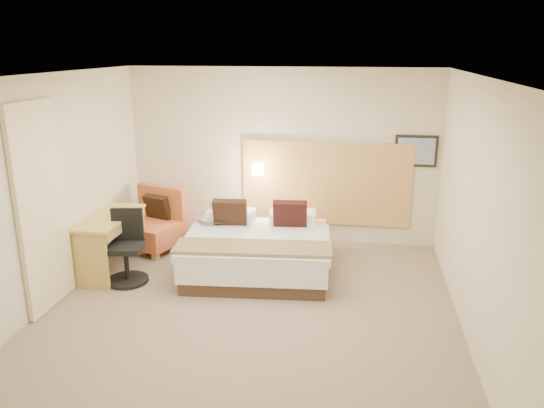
% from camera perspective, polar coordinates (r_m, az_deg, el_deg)
% --- Properties ---
extents(floor, '(4.80, 5.00, 0.02)m').
position_cam_1_polar(floor, '(6.39, -2.39, -11.41)').
color(floor, '#776650').
rests_on(floor, ground).
extents(ceiling, '(4.80, 5.00, 0.02)m').
position_cam_1_polar(ceiling, '(5.65, -2.72, 13.76)').
color(ceiling, white).
rests_on(ceiling, floor).
extents(wall_back, '(4.80, 0.02, 2.70)m').
position_cam_1_polar(wall_back, '(8.28, 1.04, 5.18)').
color(wall_back, beige).
rests_on(wall_back, floor).
extents(wall_front, '(4.80, 0.02, 2.70)m').
position_cam_1_polar(wall_front, '(3.62, -10.87, -10.63)').
color(wall_front, beige).
rests_on(wall_front, floor).
extents(wall_left, '(0.02, 5.00, 2.70)m').
position_cam_1_polar(wall_left, '(6.78, -22.90, 1.29)').
color(wall_left, beige).
rests_on(wall_left, floor).
extents(wall_right, '(0.02, 5.00, 2.70)m').
position_cam_1_polar(wall_right, '(5.88, 21.09, -0.71)').
color(wall_right, beige).
rests_on(wall_right, floor).
extents(headboard_panel, '(2.60, 0.04, 1.30)m').
position_cam_1_polar(headboard_panel, '(8.26, 5.80, 2.22)').
color(headboard_panel, '#BC8949').
rests_on(headboard_panel, wall_back).
extents(art_frame, '(0.62, 0.03, 0.47)m').
position_cam_1_polar(art_frame, '(8.18, 15.23, 5.53)').
color(art_frame, black).
rests_on(art_frame, wall_back).
extents(art_canvas, '(0.54, 0.01, 0.39)m').
position_cam_1_polar(art_canvas, '(8.16, 15.24, 5.50)').
color(art_canvas, gray).
rests_on(art_canvas, wall_back).
extents(lamp_arm, '(0.02, 0.12, 0.02)m').
position_cam_1_polar(lamp_arm, '(8.29, -1.46, 3.78)').
color(lamp_arm, silver).
rests_on(lamp_arm, wall_back).
extents(lamp_shade, '(0.15, 0.15, 0.15)m').
position_cam_1_polar(lamp_shade, '(8.23, -1.53, 3.69)').
color(lamp_shade, '#FFEDC6').
rests_on(lamp_shade, wall_back).
extents(curtain, '(0.06, 0.90, 2.42)m').
position_cam_1_polar(curtain, '(6.59, -23.54, -0.39)').
color(curtain, beige).
rests_on(curtain, wall_left).
extents(bottle_a, '(0.07, 0.07, 0.22)m').
position_cam_1_polar(bottle_a, '(7.76, -6.47, -0.55)').
color(bottle_a, '#7EA0C2').
rests_on(bottle_a, side_table).
extents(menu_folder, '(0.15, 0.07, 0.24)m').
position_cam_1_polar(menu_folder, '(7.63, -5.77, -0.74)').
color(menu_folder, '#341515').
rests_on(menu_folder, side_table).
extents(bed, '(2.08, 2.04, 0.95)m').
position_cam_1_polar(bed, '(7.35, -1.48, -4.80)').
color(bed, '#3C2A1E').
rests_on(bed, floor).
extents(lounge_chair, '(1.07, 1.01, 0.92)m').
position_cam_1_polar(lounge_chair, '(8.31, -12.67, -2.21)').
color(lounge_chair, '#A4744D').
rests_on(lounge_chair, floor).
extents(side_table, '(0.61, 0.61, 0.61)m').
position_cam_1_polar(side_table, '(7.83, -6.08, -3.28)').
color(side_table, white).
rests_on(side_table, floor).
extents(desk, '(0.59, 1.27, 0.79)m').
position_cam_1_polar(desk, '(7.54, -17.05, -2.46)').
color(desk, tan).
rests_on(desk, floor).
extents(desk_chair, '(0.62, 0.62, 0.95)m').
position_cam_1_polar(desk_chair, '(7.22, -15.36, -5.10)').
color(desk_chair, black).
rests_on(desk_chair, floor).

